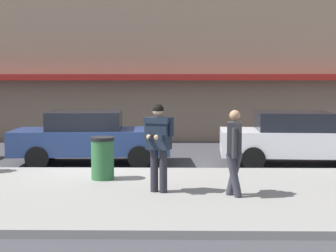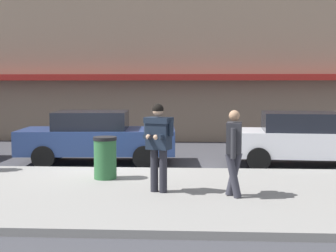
{
  "view_description": "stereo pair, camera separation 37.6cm",
  "coord_description": "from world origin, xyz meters",
  "px_view_note": "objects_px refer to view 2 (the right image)",
  "views": [
    {
      "loc": [
        2.07,
        -12.35,
        2.34
      ],
      "look_at": [
        1.92,
        -2.94,
        1.49
      ],
      "focal_mm": 50.0,
      "sensor_mm": 36.0,
      "label": 1
    },
    {
      "loc": [
        2.44,
        -12.33,
        2.34
      ],
      "look_at": [
        1.92,
        -2.94,
        1.49
      ],
      "focal_mm": 50.0,
      "sensor_mm": 36.0,
      "label": 2
    }
  ],
  "objects_px": {
    "parked_sedan_far": "(305,139)",
    "pedestrian_with_bag": "(234,148)",
    "trash_bin": "(105,158)",
    "parked_sedan_mid": "(97,137)",
    "man_texting_on_phone": "(158,138)"
  },
  "relations": [
    {
      "from": "parked_sedan_far",
      "to": "pedestrian_with_bag",
      "type": "relative_size",
      "value": 2.71
    },
    {
      "from": "parked_sedan_mid",
      "to": "pedestrian_with_bag",
      "type": "bearing_deg",
      "value": -50.77
    },
    {
      "from": "parked_sedan_mid",
      "to": "pedestrian_with_bag",
      "type": "relative_size",
      "value": 2.71
    },
    {
      "from": "parked_sedan_mid",
      "to": "trash_bin",
      "type": "xyz_separation_m",
      "value": [
        0.8,
        -2.88,
        -0.16
      ]
    },
    {
      "from": "parked_sedan_mid",
      "to": "trash_bin",
      "type": "bearing_deg",
      "value": -74.45
    },
    {
      "from": "parked_sedan_far",
      "to": "trash_bin",
      "type": "relative_size",
      "value": 4.7
    },
    {
      "from": "parked_sedan_far",
      "to": "pedestrian_with_bag",
      "type": "height_order",
      "value": "pedestrian_with_bag"
    },
    {
      "from": "parked_sedan_far",
      "to": "pedestrian_with_bag",
      "type": "xyz_separation_m",
      "value": [
        -2.37,
        -4.27,
        0.32
      ]
    },
    {
      "from": "parked_sedan_far",
      "to": "parked_sedan_mid",
      "type": "bearing_deg",
      "value": 178.21
    },
    {
      "from": "man_texting_on_phone",
      "to": "pedestrian_with_bag",
      "type": "relative_size",
      "value": 1.06
    },
    {
      "from": "parked_sedan_far",
      "to": "man_texting_on_phone",
      "type": "xyz_separation_m",
      "value": [
        -3.87,
        -3.99,
        0.46
      ]
    },
    {
      "from": "parked_sedan_far",
      "to": "pedestrian_with_bag",
      "type": "distance_m",
      "value": 4.89
    },
    {
      "from": "parked_sedan_far",
      "to": "trash_bin",
      "type": "xyz_separation_m",
      "value": [
        -5.21,
        -2.69,
        -0.16
      ]
    },
    {
      "from": "man_texting_on_phone",
      "to": "trash_bin",
      "type": "xyz_separation_m",
      "value": [
        -1.34,
        1.3,
        -0.62
      ]
    },
    {
      "from": "parked_sedan_mid",
      "to": "trash_bin",
      "type": "height_order",
      "value": "parked_sedan_mid"
    }
  ]
}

